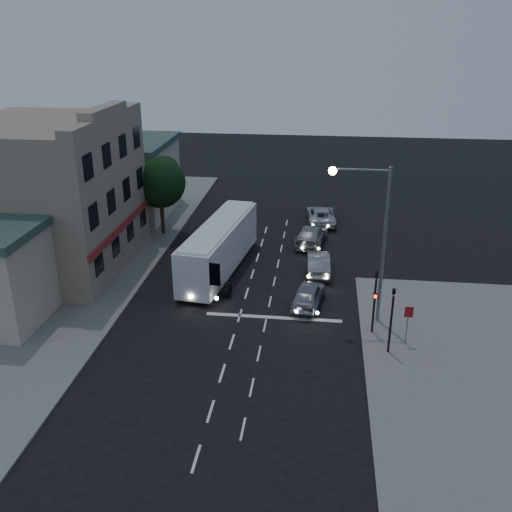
# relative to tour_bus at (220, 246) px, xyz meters

# --- Properties ---
(ground) EXTENTS (120.00, 120.00, 0.00)m
(ground) POSITION_rel_tour_bus_xyz_m (2.31, -8.32, -1.87)
(ground) COLOR black
(sidewalk_near) EXTENTS (12.00, 24.00, 0.12)m
(sidewalk_near) POSITION_rel_tour_bus_xyz_m (15.31, -12.32, -1.81)
(sidewalk_near) COLOR slate
(sidewalk_near) RESTS_ON ground
(sidewalk_far) EXTENTS (12.00, 50.00, 0.12)m
(sidewalk_far) POSITION_rel_tour_bus_xyz_m (-10.69, -0.32, -1.81)
(sidewalk_far) COLOR slate
(sidewalk_far) RESTS_ON ground
(road_markings) EXTENTS (8.00, 30.55, 0.01)m
(road_markings) POSITION_rel_tour_bus_xyz_m (3.59, -5.01, -1.86)
(road_markings) COLOR silver
(road_markings) RESTS_ON ground
(tour_bus) EXTENTS (3.81, 11.49, 3.45)m
(tour_bus) POSITION_rel_tour_bus_xyz_m (0.00, 0.00, 0.00)
(tour_bus) COLOR white
(tour_bus) RESTS_ON ground
(car_suv) EXTENTS (2.28, 4.35, 1.41)m
(car_suv) POSITION_rel_tour_bus_xyz_m (6.26, -4.52, -1.16)
(car_suv) COLOR gray
(car_suv) RESTS_ON ground
(car_sedan_a) EXTENTS (1.71, 4.37, 1.42)m
(car_sedan_a) POSITION_rel_tour_bus_xyz_m (6.77, 0.48, -1.16)
(car_sedan_a) COLOR #999999
(car_sedan_a) RESTS_ON ground
(car_sedan_b) EXTENTS (2.76, 5.25, 1.45)m
(car_sedan_b) POSITION_rel_tour_bus_xyz_m (6.14, 5.95, -1.14)
(car_sedan_b) COLOR #989898
(car_sedan_b) RESTS_ON ground
(car_sedan_c) EXTENTS (2.72, 5.23, 1.41)m
(car_sedan_c) POSITION_rel_tour_bus_xyz_m (6.81, 11.03, -1.16)
(car_sedan_c) COLOR #B2B8C3
(car_sedan_c) RESTS_ON ground
(traffic_signal_main) EXTENTS (0.25, 0.35, 4.10)m
(traffic_signal_main) POSITION_rel_tour_bus_xyz_m (9.91, -7.54, 0.55)
(traffic_signal_main) COLOR black
(traffic_signal_main) RESTS_ON sidewalk_near
(traffic_signal_side) EXTENTS (0.18, 0.15, 4.10)m
(traffic_signal_side) POSITION_rel_tour_bus_xyz_m (10.61, -9.52, 0.55)
(traffic_signal_side) COLOR black
(traffic_signal_side) RESTS_ON sidewalk_near
(regulatory_sign) EXTENTS (0.45, 0.12, 2.20)m
(regulatory_sign) POSITION_rel_tour_bus_xyz_m (11.61, -8.55, -0.27)
(regulatory_sign) COLOR slate
(regulatory_sign) RESTS_ON sidewalk_near
(streetlight) EXTENTS (3.32, 0.44, 9.00)m
(streetlight) POSITION_rel_tour_bus_xyz_m (9.65, -6.12, 3.87)
(streetlight) COLOR slate
(streetlight) RESTS_ON sidewalk_near
(main_building) EXTENTS (10.12, 12.00, 11.00)m
(main_building) POSITION_rel_tour_bus_xyz_m (-11.65, -0.32, 3.29)
(main_building) COLOR gray
(main_building) RESTS_ON sidewalk_far
(low_building_north) EXTENTS (9.40, 9.40, 6.50)m
(low_building_north) POSITION_rel_tour_bus_xyz_m (-11.19, 11.68, 1.52)
(low_building_north) COLOR beige
(low_building_north) RESTS_ON sidewalk_far
(street_tree) EXTENTS (4.00, 4.00, 6.20)m
(street_tree) POSITION_rel_tour_bus_xyz_m (-5.90, 6.71, 2.63)
(street_tree) COLOR black
(street_tree) RESTS_ON sidewalk_far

